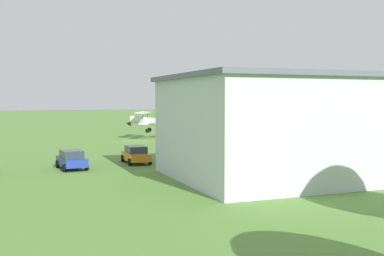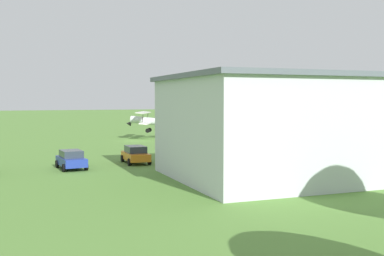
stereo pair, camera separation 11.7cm
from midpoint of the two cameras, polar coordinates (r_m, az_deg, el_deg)
ground_plane at (r=66.81m, az=-6.73°, el=-1.53°), size 400.00×400.00×0.00m
hangar at (r=38.07m, az=16.19°, el=0.32°), size 24.97×14.53×7.58m
biplane at (r=69.94m, az=-5.03°, el=0.90°), size 7.22×7.23×3.64m
car_orange at (r=43.15m, az=-6.76°, el=-3.18°), size 2.12×4.06×1.59m
car_blue at (r=40.58m, az=-14.32°, el=-3.69°), size 2.28×4.09×1.58m
person_watching_takeoff at (r=46.48m, az=1.49°, el=-2.74°), size 0.41×0.41×1.56m
person_by_parked_cars at (r=46.21m, az=-0.05°, el=-2.65°), size 0.52×0.52×1.74m
person_crossing_taxiway at (r=56.13m, az=11.85°, el=-1.68°), size 0.44×0.44×1.67m
person_beside_truck at (r=47.99m, az=-3.27°, el=-2.54°), size 0.44×0.44×1.57m
person_at_fence_line at (r=53.93m, az=15.81°, el=-1.95°), size 0.42×0.42×1.67m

